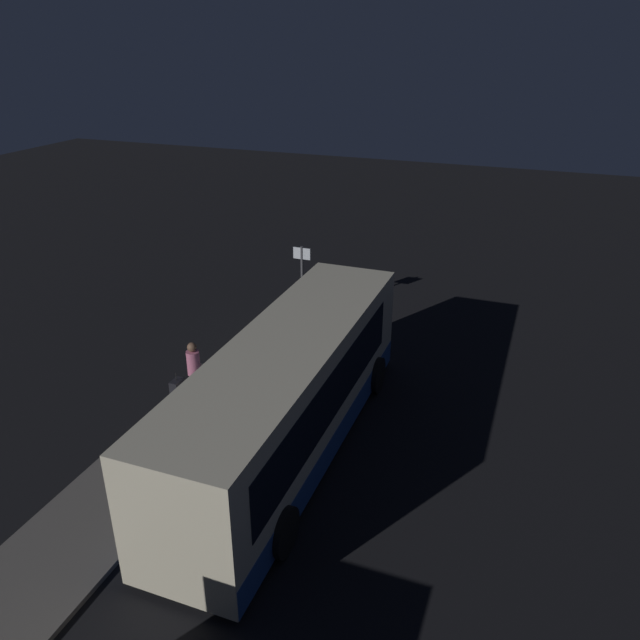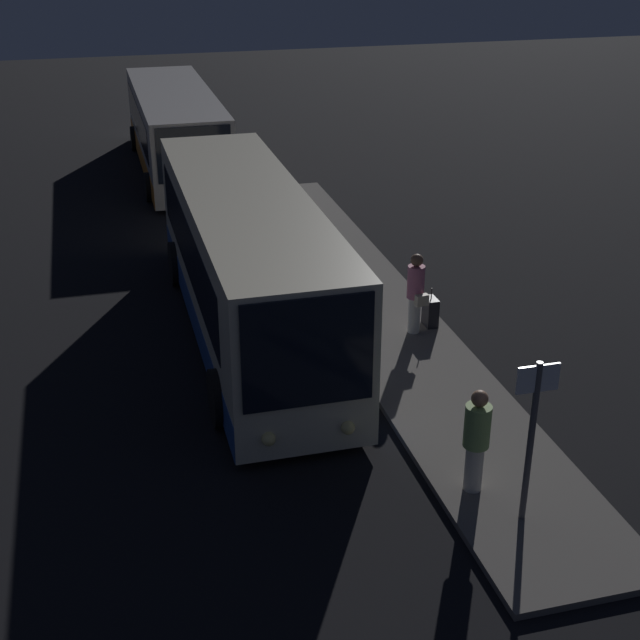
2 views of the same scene
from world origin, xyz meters
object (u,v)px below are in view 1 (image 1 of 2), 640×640
at_px(bus_lead, 288,397).
at_px(passenger_waiting, 194,369).
at_px(suitcase, 177,390).
at_px(passenger_boarding, 304,301).
at_px(sign_post, 302,273).

bearing_deg(bus_lead, passenger_waiting, 71.25).
bearing_deg(passenger_waiting, suitcase, -160.82).
relative_size(bus_lead, passenger_waiting, 5.87).
xyz_separation_m(passenger_boarding, sign_post, (0.88, 0.44, 0.69)).
height_order(suitcase, sign_post, sign_post).
bearing_deg(sign_post, suitcase, 170.63).
distance_m(passenger_boarding, sign_post, 1.20).
bearing_deg(passenger_boarding, bus_lead, -76.97).
height_order(bus_lead, passenger_waiting, bus_lead).
height_order(passenger_waiting, sign_post, sign_post).
xyz_separation_m(passenger_boarding, suitcase, (-5.88, 1.55, -0.64)).
relative_size(passenger_boarding, sign_post, 0.67).
bearing_deg(sign_post, bus_lead, -160.17).
height_order(bus_lead, sign_post, bus_lead).
relative_size(passenger_waiting, suitcase, 2.05).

